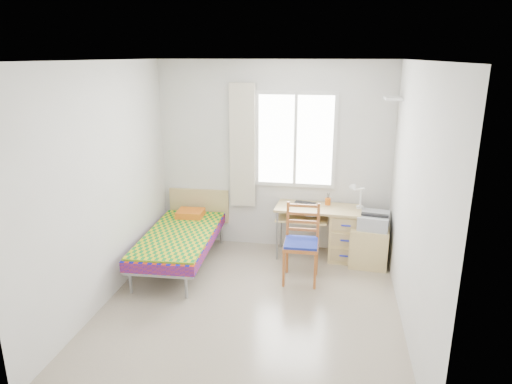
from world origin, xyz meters
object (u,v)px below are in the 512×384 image
bed (182,236)px  chair (302,238)px  cabinet (368,246)px  printer (374,220)px  desk (339,231)px

bed → chair: chair is taller
chair → cabinet: 1.03m
chair → printer: bearing=32.2°
chair → bed: bearing=172.6°
chair → desk: bearing=56.5°
cabinet → printer: printer is taller
desk → bed: bearing=-162.0°
cabinet → chair: bearing=-142.0°
bed → cabinet: (2.41, 0.38, -0.12)m
bed → printer: bed is taller
desk → printer: printer is taller
desk → chair: size_ratio=1.21×
desk → chair: bearing=-119.2°
bed → desk: bed is taller
printer → desk: bearing=171.2°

